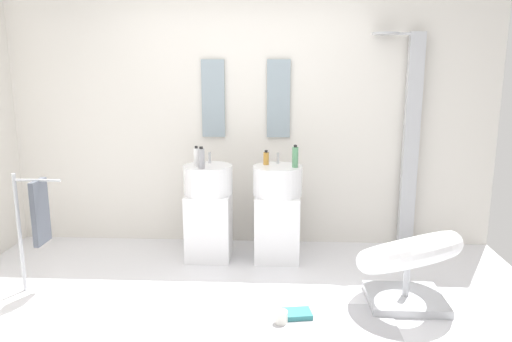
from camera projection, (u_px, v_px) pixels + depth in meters
ground_plane at (231, 321)px, 3.47m from camera, size 4.80×3.60×0.04m
rear_partition at (246, 112)px, 4.81m from camera, size 4.80×0.10×2.60m
pedestal_sink_left at (209, 210)px, 4.50m from camera, size 0.44×0.44×0.97m
pedestal_sink_right at (277, 211)px, 4.47m from camera, size 0.44×0.44×0.97m
vanity_mirror_left at (213, 99)px, 4.72m from camera, size 0.22×0.03×0.74m
vanity_mirror_right at (279, 99)px, 4.69m from camera, size 0.22×0.03×0.74m
shower_column at (409, 138)px, 4.66m from camera, size 0.49×0.24×2.05m
lounge_chair at (408, 259)px, 3.63m from camera, size 1.09×1.09×0.65m
towel_rack at (37, 215)px, 3.77m from camera, size 0.37×0.22×0.95m
area_rug at (303, 325)px, 3.38m from camera, size 1.29×0.62×0.01m
magazine_teal at (295, 314)px, 3.48m from camera, size 0.25×0.18×0.04m
coffee_mug at (281, 317)px, 3.39m from camera, size 0.09×0.09×0.09m
soap_bottle_grey at (201, 158)px, 4.26m from camera, size 0.06×0.06×0.19m
soap_bottle_green at (295, 157)px, 4.32m from camera, size 0.05×0.05×0.20m
soap_bottle_white at (196, 157)px, 4.35m from camera, size 0.05×0.05×0.18m
soap_bottle_amber at (266, 158)px, 4.44m from camera, size 0.05×0.05×0.13m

